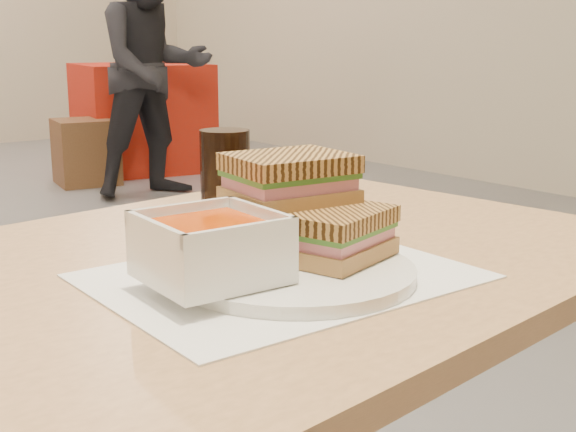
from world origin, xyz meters
TOP-DOWN VIEW (x-y plane):
  - main_table at (-0.08, -1.91)m, footprint 1.27×0.83m
  - tray_liner at (0.01, -1.99)m, footprint 0.40×0.31m
  - plate at (0.01, -2.01)m, footprint 0.26×0.26m
  - soup_bowl at (-0.08, -1.99)m, footprint 0.13×0.13m
  - panini_lower at (0.06, -2.01)m, footprint 0.15×0.13m
  - panini_upper at (0.05, -1.95)m, footprint 0.14×0.13m
  - cola_glass at (0.07, -1.80)m, footprint 0.07×0.07m
  - bg_table_1 at (2.36, 2.79)m, footprint 1.08×1.08m
  - bg_chair_1l at (1.74, 2.46)m, footprint 0.47×0.47m
  - bg_chair_1r at (2.38, 2.60)m, footprint 0.40×0.40m
  - patron_b at (1.94, 1.80)m, footprint 0.84×0.68m

SIDE VIEW (x-z plane):
  - bg_chair_1r at x=2.38m, z-range 0.00..0.43m
  - bg_chair_1l at x=1.74m, z-range 0.00..0.45m
  - bg_table_1 at x=2.36m, z-range 0.00..0.81m
  - main_table at x=-0.08m, z-range 0.26..1.01m
  - tray_liner at x=0.01m, z-range 0.75..0.75m
  - plate at x=0.01m, z-range 0.75..0.77m
  - panini_lower at x=0.06m, z-range 0.77..0.82m
  - soup_bowl at x=-0.08m, z-range 0.76..0.83m
  - patron_b at x=1.94m, z-range 0.00..1.63m
  - cola_glass at x=0.07m, z-range 0.75..0.89m
  - panini_upper at x=0.05m, z-range 0.82..0.88m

